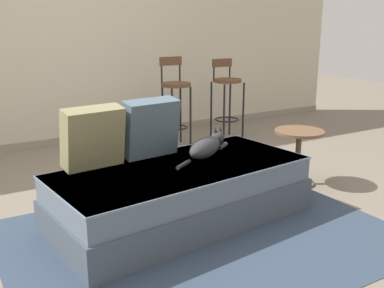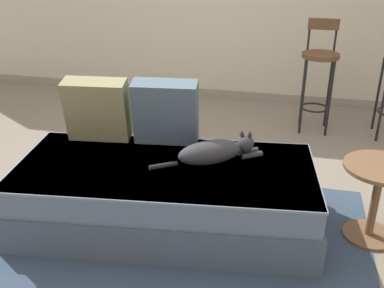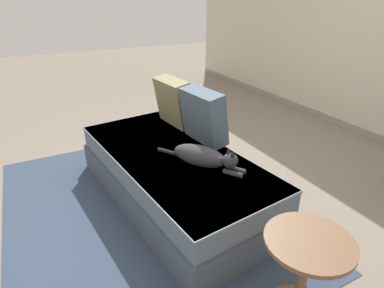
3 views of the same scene
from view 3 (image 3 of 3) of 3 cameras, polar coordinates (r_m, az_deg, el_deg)
ground_plane at (r=2.93m, az=3.87°, el=-7.42°), size 16.00×16.00×0.00m
wall_baseboard_trim at (r=4.36m, az=29.41°, el=1.30°), size 8.00×0.02×0.09m
area_rug at (r=2.69m, az=-9.24°, el=-11.03°), size 2.59×1.98×0.01m
couch at (r=2.66m, az=-3.43°, el=-5.64°), size 1.98×1.09×0.43m
throw_pillow_corner at (r=3.04m, az=-3.19°, el=7.52°), size 0.45×0.27×0.45m
throw_pillow_middle at (r=2.67m, az=2.10°, el=4.99°), size 0.46×0.27×0.45m
cat at (r=2.33m, az=2.01°, el=-2.23°), size 0.67×0.43×0.19m
side_table at (r=1.83m, az=19.35°, el=-19.90°), size 0.44×0.44×0.51m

